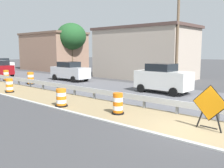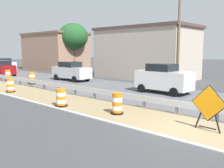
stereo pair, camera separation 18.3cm
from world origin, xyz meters
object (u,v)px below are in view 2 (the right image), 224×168
object	(u,v)px
traffic_barrel_nearest	(117,105)
car_distant_c	(164,78)
traffic_barrel_close	(61,98)
car_trailing_near_lane	(71,71)
car_mid_far_lane	(3,65)
traffic_barrel_farther	(32,79)
traffic_barrel_mid	(11,86)
utility_pole_near	(179,36)
warning_sign_diamond	(208,106)
traffic_barrel_far	(8,76)
car_trailing_far_lane	(2,68)

from	to	relation	value
traffic_barrel_nearest	car_distant_c	size ratio (longest dim) A/B	0.26
traffic_barrel_close	car_trailing_near_lane	distance (m)	12.44
car_mid_far_lane	traffic_barrel_close	bearing A→B (deg)	-15.36
traffic_barrel_nearest	traffic_barrel_close	world-z (taller)	traffic_barrel_nearest
traffic_barrel_nearest	car_trailing_near_lane	distance (m)	14.83
traffic_barrel_farther	traffic_barrel_mid	bearing A→B (deg)	-139.88
car_trailing_near_lane	utility_pole_near	world-z (taller)	utility_pole_near
car_trailing_near_lane	car_distant_c	bearing A→B (deg)	-1.30
utility_pole_near	car_distant_c	bearing A→B (deg)	-164.37
warning_sign_diamond	car_mid_far_lane	world-z (taller)	car_mid_far_lane
traffic_barrel_close	traffic_barrel_far	world-z (taller)	traffic_barrel_far
traffic_barrel_close	utility_pole_near	xyz separation A→B (m)	(12.62, -0.65, 3.98)
traffic_barrel_nearest	traffic_barrel_farther	xyz separation A→B (m)	(3.02, 13.43, 0.03)
car_distant_c	utility_pole_near	distance (m)	5.88
traffic_barrel_nearest	utility_pole_near	xyz separation A→B (m)	(11.76, 2.88, 3.95)
car_trailing_near_lane	utility_pole_near	bearing A→B (deg)	23.75
traffic_barrel_mid	car_distant_c	xyz separation A→B (m)	(7.63, -8.87, 0.62)
traffic_barrel_far	car_trailing_near_lane	distance (m)	6.79
traffic_barrel_far	car_mid_far_lane	world-z (taller)	car_mid_far_lane
warning_sign_diamond	car_distant_c	size ratio (longest dim) A/B	0.45
warning_sign_diamond	car_distant_c	bearing A→B (deg)	-133.20
traffic_barrel_far	traffic_barrel_farther	xyz separation A→B (m)	(0.22, -4.50, 0.01)
traffic_barrel_close	car_distant_c	bearing A→B (deg)	-13.83
car_trailing_far_lane	traffic_barrel_farther	bearing A→B (deg)	171.22
car_trailing_near_lane	car_distant_c	size ratio (longest dim) A/B	1.13
traffic_barrel_close	traffic_barrel_farther	distance (m)	10.63
traffic_barrel_close	traffic_barrel_mid	size ratio (longest dim) A/B	0.96
car_trailing_far_lane	utility_pole_near	distance (m)	21.39
car_distant_c	traffic_barrel_mid	bearing A→B (deg)	-139.58
traffic_barrel_far	car_trailing_near_lane	bearing A→B (deg)	-48.03
warning_sign_diamond	car_distant_c	world-z (taller)	car_distant_c
traffic_barrel_farther	warning_sign_diamond	bearing A→B (deg)	-98.20
traffic_barrel_far	car_trailing_near_lane	xyz separation A→B (m)	(4.53, -5.03, 0.49)
car_trailing_near_lane	car_trailing_far_lane	world-z (taller)	car_trailing_near_lane
warning_sign_diamond	traffic_barrel_close	size ratio (longest dim) A/B	1.82
traffic_barrel_close	car_trailing_far_lane	distance (m)	19.72
traffic_barrel_close	traffic_barrel_mid	xyz separation A→B (m)	(0.33, 6.91, 0.02)
traffic_barrel_nearest	car_mid_far_lane	xyz separation A→B (m)	(6.98, 28.22, 0.55)
traffic_barrel_close	traffic_barrel_far	distance (m)	14.85
traffic_barrel_far	car_mid_far_lane	xyz separation A→B (m)	(4.18, 10.29, 0.53)
traffic_barrel_close	traffic_barrel_nearest	bearing A→B (deg)	-76.33
traffic_barrel_mid	car_mid_far_lane	distance (m)	19.30
traffic_barrel_nearest	traffic_barrel_mid	size ratio (longest dim) A/B	1.01
traffic_barrel_far	utility_pole_near	distance (m)	17.96
traffic_barrel_nearest	car_trailing_far_lane	world-z (taller)	car_trailing_far_lane
traffic_barrel_far	car_mid_far_lane	distance (m)	11.12
traffic_barrel_nearest	car_trailing_far_lane	xyz separation A→B (m)	(4.20, 22.58, 0.50)
traffic_barrel_mid	traffic_barrel_far	bearing A→B (deg)	66.07
traffic_barrel_far	car_distant_c	distance (m)	16.92
traffic_barrel_nearest	car_trailing_near_lane	bearing A→B (deg)	60.42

